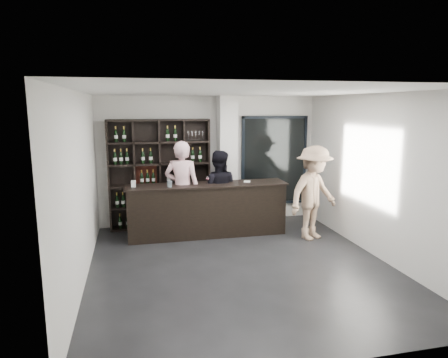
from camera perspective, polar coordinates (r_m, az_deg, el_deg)
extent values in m
cube|color=black|center=(6.95, 2.38, -12.32)|extent=(5.00, 5.50, 0.01)
cube|color=silver|center=(8.97, 0.45, 2.53)|extent=(0.40, 0.40, 2.90)
cube|color=black|center=(9.53, 7.18, 2.61)|extent=(1.60, 0.08, 2.10)
cube|color=black|center=(9.53, 7.18, 2.61)|extent=(1.48, 0.02, 1.98)
cube|color=black|center=(8.34, -2.43, -4.52)|extent=(3.25, 0.61, 1.07)
cube|color=black|center=(8.22, -2.46, -0.82)|extent=(3.33, 0.69, 0.03)
imported|color=beige|center=(8.26, -5.99, -1.42)|extent=(0.84, 0.69, 1.99)
imported|color=black|center=(8.53, -0.84, -1.77)|extent=(1.01, 0.89, 1.76)
imported|color=#92755D|center=(8.22, 12.67, -1.98)|extent=(1.41, 1.14, 1.91)
cylinder|color=#9BAEB9|center=(7.97, -7.79, -0.69)|extent=(0.12, 0.12, 0.13)
cube|color=white|center=(8.44, 3.31, -0.35)|extent=(0.17, 0.17, 0.02)
cube|color=white|center=(8.08, -12.81, -0.68)|extent=(0.09, 0.05, 0.13)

